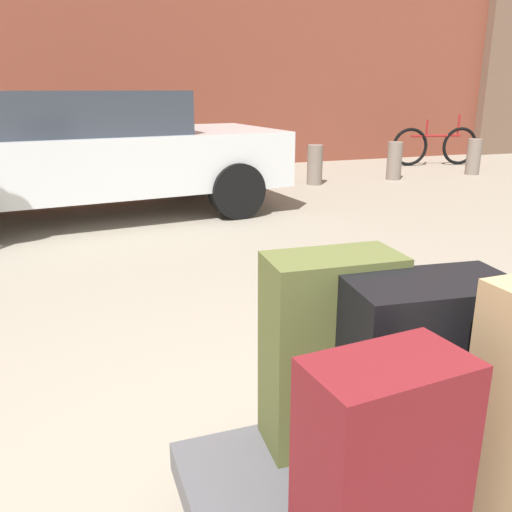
# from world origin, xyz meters

# --- Properties ---
(luggage_cart) EXTENTS (1.16, 0.84, 0.34)m
(luggage_cart) POSITION_xyz_m (0.00, 0.00, 0.27)
(luggage_cart) COLOR #4C4C51
(luggage_cart) RESTS_ON ground_plane
(duffel_bag_brown_rear_right) EXTENTS (0.59, 0.41, 0.34)m
(duffel_bag_brown_rear_right) POSITION_xyz_m (0.10, 0.04, 0.51)
(duffel_bag_brown_rear_right) COLOR #51331E
(duffel_bag_brown_rear_right) RESTS_ON luggage_cart
(suitcase_olive_center) EXTENTS (0.42, 0.24, 0.63)m
(suitcase_olive_center) POSITION_xyz_m (-0.08, 0.28, 0.66)
(suitcase_olive_center) COLOR #4C5128
(suitcase_olive_center) RESTS_ON luggage_cart
(suitcase_maroon_rear_left) EXTENTS (0.37, 0.24, 0.57)m
(suitcase_maroon_rear_left) POSITION_xyz_m (-0.23, -0.25, 0.63)
(suitcase_maroon_rear_left) COLOR maroon
(suitcase_maroon_rear_left) RESTS_ON luggage_cart
(duffel_bag_black_topmost_pile) EXTENTS (0.49, 0.31, 0.27)m
(duffel_bag_black_topmost_pile) POSITION_xyz_m (0.10, 0.04, 0.81)
(duffel_bag_black_topmost_pile) COLOR black
(duffel_bag_black_topmost_pile) RESTS_ON duffel_bag_brown_rear_right
(parked_car) EXTENTS (4.47, 2.29, 1.42)m
(parked_car) POSITION_xyz_m (-0.53, 5.45, 0.76)
(parked_car) COLOR silver
(parked_car) RESTS_ON ground_plane
(bicycle_leaning) EXTENTS (1.74, 0.36, 0.96)m
(bicycle_leaning) POSITION_xyz_m (6.02, 7.74, 0.37)
(bicycle_leaning) COLOR black
(bicycle_leaning) RESTS_ON ground_plane
(bollard_kerb_near) EXTENTS (0.24, 0.24, 0.61)m
(bollard_kerb_near) POSITION_xyz_m (2.87, 6.53, 0.30)
(bollard_kerb_near) COLOR #72665B
(bollard_kerb_near) RESTS_ON ground_plane
(bollard_kerb_mid) EXTENTS (0.24, 0.24, 0.61)m
(bollard_kerb_mid) POSITION_xyz_m (4.31, 6.53, 0.30)
(bollard_kerb_mid) COLOR #72665B
(bollard_kerb_mid) RESTS_ON ground_plane
(bollard_kerb_far) EXTENTS (0.24, 0.24, 0.61)m
(bollard_kerb_far) POSITION_xyz_m (5.91, 6.53, 0.30)
(bollard_kerb_far) COLOR #72665B
(bollard_kerb_far) RESTS_ON ground_plane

